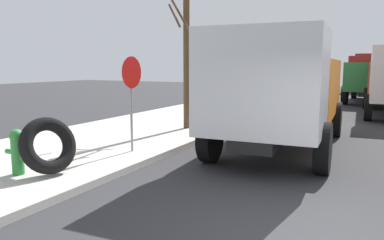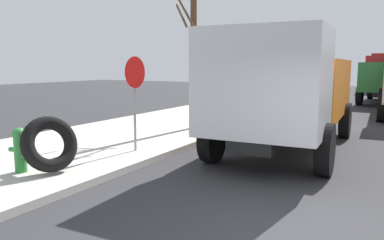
{
  "view_description": "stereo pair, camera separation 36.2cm",
  "coord_description": "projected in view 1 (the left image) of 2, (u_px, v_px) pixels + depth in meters",
  "views": [
    {
      "loc": [
        -4.6,
        -0.64,
        2.25
      ],
      "look_at": [
        2.21,
        2.79,
        1.14
      ],
      "focal_mm": 35.32,
      "sensor_mm": 36.0,
      "label": 1
    },
    {
      "loc": [
        -4.43,
        -0.96,
        2.25
      ],
      "look_at": [
        2.21,
        2.79,
        1.14
      ],
      "focal_mm": 35.32,
      "sensor_mm": 36.0,
      "label": 2
    }
  ],
  "objects": [
    {
      "name": "dump_truck_orange",
      "position": [
        283.0,
        89.0,
        10.05
      ],
      "size": [
        7.11,
        3.08,
        3.0
      ],
      "color": "orange",
      "rests_on": "ground"
    },
    {
      "name": "bare_tree",
      "position": [
        186.0,
        45.0,
        12.34
      ],
      "size": [
        1.34,
        1.31,
        5.29
      ],
      "color": "#4C3823",
      "rests_on": "sidewalk_curb"
    },
    {
      "name": "fire_hydrant",
      "position": [
        18.0,
        150.0,
        7.27
      ],
      "size": [
        0.26,
        0.6,
        0.89
      ],
      "color": "#2D8438",
      "rests_on": "sidewalk_curb"
    },
    {
      "name": "dump_truck_green",
      "position": [
        373.0,
        76.0,
        23.21
      ],
      "size": [
        7.11,
        3.07,
        3.0
      ],
      "color": "#237033",
      "rests_on": "ground"
    },
    {
      "name": "loose_tire",
      "position": [
        48.0,
        145.0,
        7.25
      ],
      "size": [
        1.25,
        0.91,
        1.14
      ],
      "primitive_type": "torus",
      "rotation": [
        1.23,
        0.0,
        -0.28
      ],
      "color": "black",
      "rests_on": "sidewalk_curb"
    },
    {
      "name": "stop_sign",
      "position": [
        131.0,
        86.0,
        9.07
      ],
      "size": [
        0.76,
        0.08,
        2.31
      ],
      "color": "gray",
      "rests_on": "sidewalk_curb"
    },
    {
      "name": "dump_truck_yellow",
      "position": [
        364.0,
        72.0,
        33.56
      ],
      "size": [
        7.09,
        3.01,
        3.0
      ],
      "color": "gold",
      "rests_on": "ground"
    }
  ]
}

